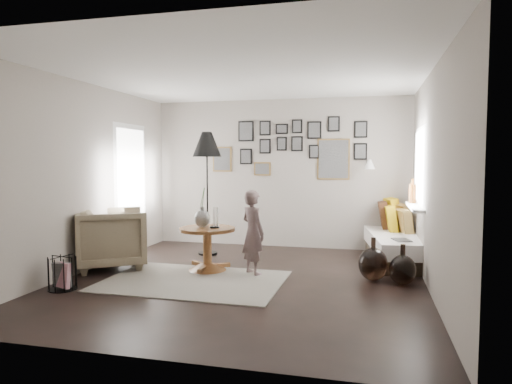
% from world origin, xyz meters
% --- Properties ---
extents(ground, '(4.80, 4.80, 0.00)m').
position_xyz_m(ground, '(0.00, 0.00, 0.00)').
color(ground, black).
rests_on(ground, ground).
extents(wall_back, '(4.50, 0.00, 4.50)m').
position_xyz_m(wall_back, '(0.00, 2.40, 1.30)').
color(wall_back, gray).
rests_on(wall_back, ground).
extents(wall_front, '(4.50, 0.00, 4.50)m').
position_xyz_m(wall_front, '(0.00, -2.40, 1.30)').
color(wall_front, gray).
rests_on(wall_front, ground).
extents(wall_left, '(0.00, 4.80, 4.80)m').
position_xyz_m(wall_left, '(-2.25, 0.00, 1.30)').
color(wall_left, gray).
rests_on(wall_left, ground).
extents(wall_right, '(0.00, 4.80, 4.80)m').
position_xyz_m(wall_right, '(2.25, 0.00, 1.30)').
color(wall_right, gray).
rests_on(wall_right, ground).
extents(ceiling, '(4.80, 4.80, 0.00)m').
position_xyz_m(ceiling, '(0.00, 0.00, 2.60)').
color(ceiling, white).
rests_on(ceiling, wall_back).
extents(door_left, '(0.00, 2.14, 2.14)m').
position_xyz_m(door_left, '(-2.23, 1.20, 1.05)').
color(door_left, white).
rests_on(door_left, wall_left).
extents(window_right, '(0.15, 1.32, 1.30)m').
position_xyz_m(window_right, '(2.18, 1.34, 0.93)').
color(window_right, white).
rests_on(window_right, wall_right).
extents(gallery_wall, '(2.74, 0.03, 1.08)m').
position_xyz_m(gallery_wall, '(0.29, 2.38, 1.74)').
color(gallery_wall, olive).
rests_on(gallery_wall, wall_back).
extents(wall_sconce, '(0.18, 0.36, 0.16)m').
position_xyz_m(wall_sconce, '(1.55, 2.13, 1.46)').
color(wall_sconce, white).
rests_on(wall_sconce, wall_back).
extents(rug, '(2.26, 1.60, 0.01)m').
position_xyz_m(rug, '(-0.59, -0.20, 0.01)').
color(rug, beige).
rests_on(rug, ground).
extents(pedestal_table, '(0.77, 0.77, 0.61)m').
position_xyz_m(pedestal_table, '(-0.61, 0.37, 0.28)').
color(pedestal_table, brown).
rests_on(pedestal_table, ground).
extents(vase, '(0.22, 0.22, 0.55)m').
position_xyz_m(vase, '(-0.69, 0.39, 0.77)').
color(vase, black).
rests_on(vase, pedestal_table).
extents(candles, '(0.13, 0.13, 0.29)m').
position_xyz_m(candles, '(-0.50, 0.37, 0.74)').
color(candles, black).
rests_on(candles, pedestal_table).
extents(daybed, '(1.06, 1.98, 0.92)m').
position_xyz_m(daybed, '(2.00, 1.68, 0.29)').
color(daybed, black).
rests_on(daybed, ground).
extents(magazine_on_daybed, '(0.28, 0.33, 0.02)m').
position_xyz_m(magazine_on_daybed, '(2.00, 1.03, 0.43)').
color(magazine_on_daybed, black).
rests_on(magazine_on_daybed, daybed).
extents(armchair, '(1.28, 1.28, 0.85)m').
position_xyz_m(armchair, '(-2.00, 0.22, 0.43)').
color(armchair, '#71644C').
rests_on(armchair, ground).
extents(armchair_cushion, '(0.54, 0.54, 0.17)m').
position_xyz_m(armchair_cushion, '(-1.97, 0.27, 0.48)').
color(armchair_cushion, beige).
rests_on(armchair_cushion, armchair).
extents(floor_lamp, '(0.46, 0.46, 1.99)m').
position_xyz_m(floor_lamp, '(-0.99, 1.43, 1.71)').
color(floor_lamp, black).
rests_on(floor_lamp, ground).
extents(magazine_basket, '(0.37, 0.37, 0.39)m').
position_xyz_m(magazine_basket, '(-1.97, -0.91, 0.19)').
color(magazine_basket, black).
rests_on(magazine_basket, ground).
extents(demijohn_large, '(0.37, 0.37, 0.55)m').
position_xyz_m(demijohn_large, '(1.61, 0.39, 0.21)').
color(demijohn_large, black).
rests_on(demijohn_large, ground).
extents(demijohn_small, '(0.33, 0.33, 0.50)m').
position_xyz_m(demijohn_small, '(1.96, 0.27, 0.19)').
color(demijohn_small, black).
rests_on(demijohn_small, ground).
extents(child, '(0.49, 0.48, 1.14)m').
position_xyz_m(child, '(0.05, 0.33, 0.57)').
color(child, '#614C4D').
rests_on(child, ground).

